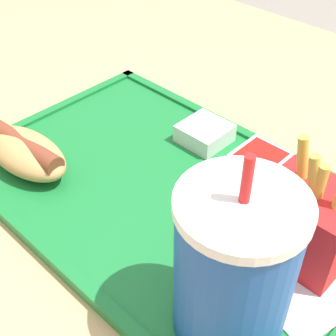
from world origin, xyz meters
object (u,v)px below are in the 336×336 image
object	(u,v)px
sauce_cup_mayo	(205,133)
sauce_cup_ketchup	(260,162)
fries_carton	(307,222)
soda_cup	(234,268)
hot_dog_far	(25,152)

from	to	relation	value
sauce_cup_mayo	sauce_cup_ketchup	size ratio (longest dim) A/B	1.00
fries_carton	sauce_cup_mayo	world-z (taller)	fries_carton
soda_cup	sauce_cup_ketchup	bearing A→B (deg)	-62.10
sauce_cup_mayo	sauce_cup_ketchup	distance (m)	0.08
sauce_cup_mayo	hot_dog_far	bearing A→B (deg)	57.64
sauce_cup_ketchup	hot_dog_far	bearing A→B (deg)	42.64
hot_dog_far	soda_cup	bearing A→B (deg)	-179.63
sauce_cup_ketchup	fries_carton	bearing A→B (deg)	143.47
hot_dog_far	fries_carton	world-z (taller)	fries_carton
hot_dog_far	sauce_cup_ketchup	size ratio (longest dim) A/B	2.28
soda_cup	sauce_cup_mayo	distance (m)	0.25
fries_carton	sauce_cup_mayo	xyz separation A→B (m)	(0.17, -0.07, -0.03)
soda_cup	fries_carton	distance (m)	0.10
hot_dog_far	sauce_cup_mayo	size ratio (longest dim) A/B	2.28
soda_cup	sauce_cup_ketchup	xyz separation A→B (m)	(0.09, -0.17, -0.05)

